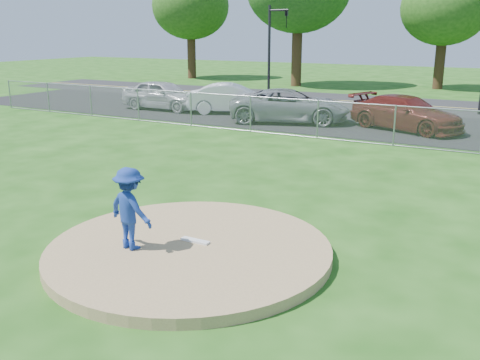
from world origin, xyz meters
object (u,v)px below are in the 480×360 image
at_px(traffic_cone, 276,111).
at_px(parked_car_gray, 290,106).
at_px(parked_car_silver, 163,95).
at_px(pitcher, 130,209).
at_px(parked_car_darkred, 406,113).
at_px(parked_car_white, 233,99).
at_px(traffic_signal_left, 273,44).

bearing_deg(traffic_cone, parked_car_gray, -33.73).
xyz_separation_m(parked_car_silver, parked_car_gray, (7.67, -0.52, -0.03)).
height_order(pitcher, parked_car_darkred, pitcher).
xyz_separation_m(pitcher, parked_car_white, (-7.38, 16.83, -0.21)).
relative_size(traffic_signal_left, parked_car_silver, 1.21).
distance_m(traffic_cone, parked_car_white, 2.72).
xyz_separation_m(traffic_signal_left, parked_car_white, (0.51, -5.79, -2.59)).
distance_m(pitcher, parked_car_white, 18.38).
bearing_deg(traffic_signal_left, traffic_cone, -63.07).
relative_size(pitcher, parked_car_gray, 0.28).
distance_m(pitcher, parked_car_darkred, 16.28).
relative_size(pitcher, parked_car_silver, 0.33).
height_order(parked_car_gray, parked_car_darkred, parked_car_gray).
bearing_deg(traffic_cone, parked_car_white, 170.46).
height_order(parked_car_silver, parked_car_white, parked_car_silver).
bearing_deg(parked_car_gray, parked_car_silver, 67.34).
distance_m(traffic_cone, parked_car_gray, 1.31).
xyz_separation_m(traffic_cone, parked_car_silver, (-6.63, -0.18, 0.42)).
height_order(pitcher, parked_car_gray, pitcher).
height_order(pitcher, traffic_cone, pitcher).
bearing_deg(parked_car_gray, parked_car_darkred, -103.12).
relative_size(traffic_cone, parked_car_white, 0.16).
bearing_deg(parked_car_darkred, traffic_signal_left, 76.72).
bearing_deg(parked_car_darkred, pitcher, -164.46).
bearing_deg(parked_car_silver, parked_car_white, -81.64).
height_order(pitcher, parked_car_silver, pitcher).
bearing_deg(parked_car_silver, pitcher, -145.57).
xyz_separation_m(traffic_cone, parked_car_gray, (1.04, -0.70, 0.39)).
height_order(parked_car_white, parked_car_darkred, parked_car_white).
xyz_separation_m(pitcher, parked_car_silver, (-11.35, 16.21, -0.18)).
distance_m(traffic_signal_left, parked_car_darkred, 11.70).
distance_m(pitcher, traffic_cone, 17.06).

